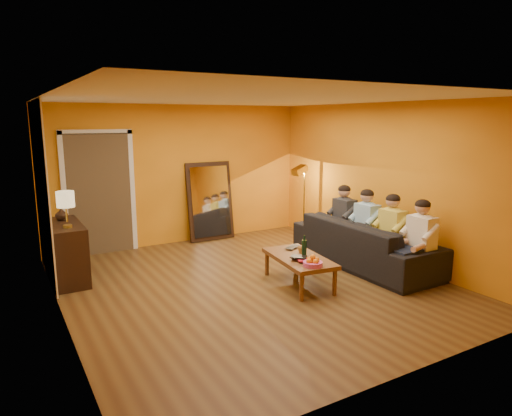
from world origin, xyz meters
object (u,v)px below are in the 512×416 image
mirror_frame (210,201)px  table_lamp (66,210)px  person_mid_right (367,226)px  tumbler (301,250)px  coffee_table (299,270)px  dog (374,247)px  sofa (364,243)px  person_mid_left (392,233)px  person_far_left (421,242)px  sideboard (67,252)px  vase (62,214)px  wine_bottle (304,246)px  person_far_right (344,220)px  laptop (295,248)px  floor_lamp (304,204)px

mirror_frame → table_lamp: bearing=-153.7°
person_mid_right → tumbler: size_ratio=12.48×
coffee_table → dog: 1.50m
coffee_table → dog: (1.49, 0.04, 0.12)m
sofa → person_mid_left: size_ratio=2.10×
table_lamp → person_far_left: size_ratio=0.42×
sideboard → vase: 0.58m
wine_bottle → table_lamp: bearing=150.4°
person_mid_right → person_far_right: size_ratio=1.00×
sideboard → dog: 4.68m
person_mid_left → tumbler: 1.49m
tumbler → wine_bottle: bearing=-112.4°
dog → wine_bottle: size_ratio=2.16×
table_lamp → wine_bottle: (2.86, -1.63, -0.53)m
mirror_frame → sofa: (1.45, -2.76, -0.39)m
person_far_left → sofa: bearing=97.4°
coffee_table → person_mid_left: bearing=-1.8°
table_lamp → dog: 4.64m
person_far_right → laptop: (-1.38, -0.50, -0.18)m
sideboard → dog: (4.31, -1.84, -0.09)m
wine_bottle → dog: bearing=3.6°
table_lamp → vase: table_lamp is taller
coffee_table → sideboard: bearing=153.7°
table_lamp → person_mid_left: table_lamp is taller
vase → tumbler: bearing=-34.4°
person_mid_left → laptop: size_ratio=3.94×
person_far_right → sofa: bearing=-101.3°
mirror_frame → person_mid_right: 3.10m
person_mid_left → wine_bottle: bearing=172.3°
sideboard → dog: size_ratio=1.76×
mirror_frame → laptop: mirror_frame is taller
table_lamp → person_far_right: 4.46m
dog → laptop: (-1.31, 0.31, 0.10)m
wine_bottle → sideboard: bearing=146.0°
sofa → vase: vase is taller
sideboard → vase: vase is taller
wine_bottle → tumbler: size_ratio=3.17×
coffee_table → person_mid_right: 1.63m
sideboard → person_mid_right: size_ratio=0.97×
table_lamp → person_mid_left: size_ratio=0.42×
person_far_left → vase: size_ratio=6.40×
vase → sideboard: bearing=-90.0°
wine_bottle → person_far_left: bearing=-26.6°
floor_lamp → tumbler: (-1.41, -1.86, -0.25)m
sofa → dog: size_ratio=3.83×
laptop → person_far_left: bearing=-67.9°
sofa → tumbler: bearing=93.4°
mirror_frame → person_far_right: mirror_frame is taller
sofa → dog: (0.07, -0.16, -0.04)m
floor_lamp → person_far_left: bearing=-96.2°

